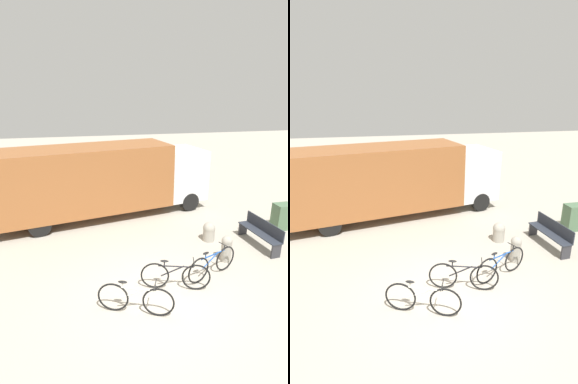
% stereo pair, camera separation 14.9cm
% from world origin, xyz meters
% --- Properties ---
extents(ground_plane, '(60.00, 60.00, 0.00)m').
position_xyz_m(ground_plane, '(0.00, 0.00, 0.00)').
color(ground_plane, '#A8A091').
extents(delivery_truck, '(9.13, 3.84, 2.97)m').
position_xyz_m(delivery_truck, '(-0.95, 5.74, 1.63)').
color(delivery_truck, '#99592D').
rests_on(delivery_truck, ground).
extents(park_bench, '(0.57, 1.87, 0.91)m').
position_xyz_m(park_bench, '(4.04, 1.95, 0.51)').
color(park_bench, '#282D38').
rests_on(park_bench, ground).
extents(bicycle_near, '(1.73, 0.74, 0.86)m').
position_xyz_m(bicycle_near, '(-0.75, -0.43, 0.40)').
color(bicycle_near, black).
rests_on(bicycle_near, ground).
extents(bicycle_middle, '(1.79, 0.62, 0.86)m').
position_xyz_m(bicycle_middle, '(0.46, 0.26, 0.40)').
color(bicycle_middle, black).
rests_on(bicycle_middle, ground).
extents(bicycle_far, '(1.72, 0.77, 0.86)m').
position_xyz_m(bicycle_far, '(1.66, 0.60, 0.40)').
color(bicycle_far, black).
rests_on(bicycle_far, ground).
extents(bollard_near_bench, '(0.33, 0.33, 0.84)m').
position_xyz_m(bollard_near_bench, '(2.44, 1.28, 0.46)').
color(bollard_near_bench, '#9E998C').
rests_on(bollard_near_bench, ground).
extents(bollard_far_bench, '(0.42, 0.42, 0.69)m').
position_xyz_m(bollard_far_bench, '(2.47, 2.63, 0.36)').
color(bollard_far_bench, '#9E998C').
rests_on(bollard_far_bench, ground).
extents(utility_box, '(0.64, 0.52, 0.99)m').
position_xyz_m(utility_box, '(5.60, 2.98, 0.49)').
color(utility_box, '#4C6B4C').
rests_on(utility_box, ground).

